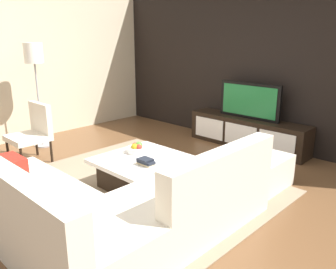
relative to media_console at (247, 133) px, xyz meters
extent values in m
plane|color=brown|center=(0.00, -2.40, -0.25)|extent=(14.00, 14.00, 0.00)
cube|color=black|center=(0.00, 0.30, 1.15)|extent=(6.40, 0.12, 2.80)
cube|color=beige|center=(-3.20, -2.20, 1.15)|extent=(0.12, 5.20, 2.80)
cube|color=gray|center=(-0.10, -2.40, -0.24)|extent=(3.14, 2.77, 0.01)
cube|color=black|center=(0.00, 0.00, 0.00)|extent=(2.08, 0.43, 0.50)
cube|color=white|center=(-0.64, -0.22, 0.00)|extent=(0.59, 0.01, 0.35)
cube|color=white|center=(0.00, -0.22, 0.00)|extent=(0.59, 0.01, 0.35)
cube|color=white|center=(0.64, -0.22, 0.00)|extent=(0.59, 0.01, 0.35)
cube|color=black|center=(0.00, 0.00, 0.55)|extent=(1.09, 0.05, 0.59)
cube|color=#1E7238|center=(0.00, -0.03, 0.55)|extent=(0.98, 0.01, 0.50)
cube|color=beige|center=(0.20, -3.70, -0.03)|extent=(2.29, 0.85, 0.44)
cube|color=beige|center=(0.20, -4.03, 0.39)|extent=(2.29, 0.18, 0.41)
cube|color=beige|center=(0.92, -2.51, -0.03)|extent=(0.85, 1.51, 0.44)
cube|color=beige|center=(1.25, -2.51, 0.39)|extent=(0.18, 1.51, 0.41)
cube|color=red|center=(-0.49, -3.70, 0.30)|extent=(0.36, 0.20, 0.22)
cube|color=red|center=(0.92, -2.14, 0.22)|extent=(0.60, 0.44, 0.06)
cube|color=black|center=(-0.10, -2.30, -0.08)|extent=(0.75, 0.82, 0.33)
cube|color=white|center=(-0.10, -2.30, 0.10)|extent=(0.93, 1.03, 0.05)
cylinder|color=black|center=(-2.16, -3.11, -0.06)|extent=(0.04, 0.04, 0.38)
cylinder|color=black|center=(-1.69, -3.11, -0.06)|extent=(0.04, 0.04, 0.38)
cylinder|color=black|center=(-2.16, -2.67, -0.06)|extent=(0.04, 0.04, 0.38)
cylinder|color=black|center=(-1.69, -2.67, -0.06)|extent=(0.04, 0.04, 0.38)
cube|color=beige|center=(-1.92, -2.89, 0.13)|extent=(0.55, 0.52, 0.08)
cube|color=beige|center=(-1.92, -2.67, 0.40)|extent=(0.55, 0.08, 0.45)
cylinder|color=#A5A5AA|center=(-2.55, -2.38, -0.24)|extent=(0.28, 0.28, 0.02)
cylinder|color=#A5A5AA|center=(-2.55, -2.38, 0.46)|extent=(0.03, 0.03, 1.37)
cylinder|color=white|center=(-2.55, -2.38, 1.31)|extent=(0.30, 0.30, 0.32)
cube|color=beige|center=(0.90, -1.27, -0.05)|extent=(0.70, 0.70, 0.40)
cylinder|color=silver|center=(-0.28, -2.20, 0.17)|extent=(0.28, 0.28, 0.07)
sphere|color=#B23326|center=(-0.23, -2.21, 0.22)|extent=(0.08, 0.08, 0.08)
sphere|color=#4C8C33|center=(-0.28, -2.17, 0.22)|extent=(0.10, 0.10, 0.10)
sphere|color=#B23326|center=(-0.31, -2.21, 0.22)|extent=(0.08, 0.08, 0.08)
sphere|color=gold|center=(-0.28, -2.25, 0.22)|extent=(0.09, 0.09, 0.09)
sphere|color=#997247|center=(0.90, -1.27, 0.28)|extent=(0.26, 0.26, 0.26)
cube|color=#CCB78C|center=(0.12, -2.42, 0.14)|extent=(0.21, 0.11, 0.02)
cube|color=#1E232D|center=(0.12, -2.42, 0.17)|extent=(0.21, 0.11, 0.03)
cube|color=#1E232D|center=(0.12, -2.43, 0.20)|extent=(0.16, 0.13, 0.02)
camera|label=1|loc=(2.89, -4.92, 1.58)|focal=36.62mm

